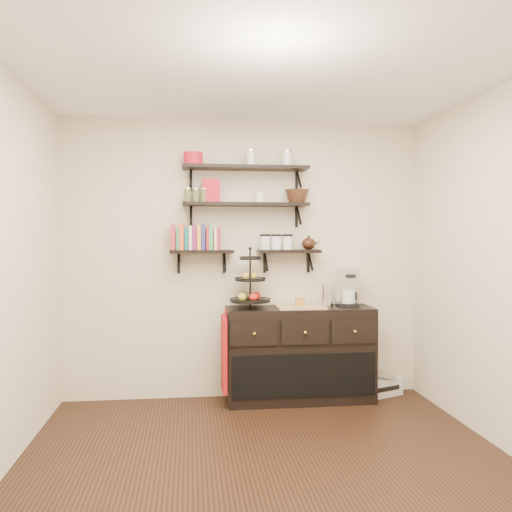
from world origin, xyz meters
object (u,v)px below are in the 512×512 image
Objects in this scene: coffee_maker at (347,288)px; radio at (385,385)px; sideboard at (300,354)px; fruit_stand at (251,288)px.

radio is (0.41, 0.04, -0.98)m from coffee_maker.
sideboard is 3.79× the size of coffee_maker.
fruit_stand reaches higher than sideboard.
sideboard is at bearing -0.52° from fruit_stand.
coffee_maker is (0.95, 0.02, -0.02)m from fruit_stand.
fruit_stand is at bearing 159.79° from radio.
sideboard is 0.78m from coffee_maker.
sideboard reaches higher than radio.
fruit_stand is at bearing 179.48° from sideboard.
radio is at bearing 4.52° from sideboard.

